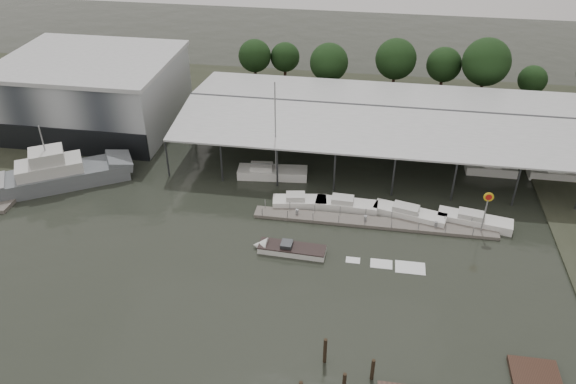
# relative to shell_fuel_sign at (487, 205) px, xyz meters

# --- Properties ---
(ground) EXTENTS (200.00, 200.00, 0.00)m
(ground) POSITION_rel_shell_fuel_sign_xyz_m (-27.00, -9.99, -3.93)
(ground) COLOR #252921
(ground) RESTS_ON ground
(land_strip_far) EXTENTS (140.00, 30.00, 0.30)m
(land_strip_far) POSITION_rel_shell_fuel_sign_xyz_m (-27.00, 32.01, -3.83)
(land_strip_far) COLOR #34382A
(land_strip_far) RESTS_ON ground
(land_strip_west) EXTENTS (20.00, 40.00, 0.30)m
(land_strip_west) POSITION_rel_shell_fuel_sign_xyz_m (-67.00, 20.01, -3.83)
(land_strip_west) COLOR #34382A
(land_strip_west) RESTS_ON ground
(storage_warehouse) EXTENTS (24.50, 20.50, 10.50)m
(storage_warehouse) POSITION_rel_shell_fuel_sign_xyz_m (-55.00, 19.95, 1.36)
(storage_warehouse) COLOR #A4AAAF
(storage_warehouse) RESTS_ON ground
(covered_boat_shed) EXTENTS (58.24, 24.00, 6.96)m
(covered_boat_shed) POSITION_rel_shell_fuel_sign_xyz_m (-10.00, 18.01, 2.20)
(covered_boat_shed) COLOR silver
(covered_boat_shed) RESTS_ON ground
(trawler_dock) EXTENTS (3.00, 18.00, 0.50)m
(trawler_dock) POSITION_rel_shell_fuel_sign_xyz_m (-57.00, 4.01, -3.68)
(trawler_dock) COLOR #6A645E
(trawler_dock) RESTS_ON ground
(floating_dock) EXTENTS (28.00, 2.00, 1.40)m
(floating_dock) POSITION_rel_shell_fuel_sign_xyz_m (-12.00, 0.01, -3.72)
(floating_dock) COLOR #6A645E
(floating_dock) RESTS_ON ground
(shell_fuel_sign) EXTENTS (1.10, 0.18, 5.55)m
(shell_fuel_sign) POSITION_rel_shell_fuel_sign_xyz_m (0.00, 0.00, 0.00)
(shell_fuel_sign) COLOR gray
(shell_fuel_sign) RESTS_ON ground
(grey_trawler) EXTENTS (17.22, 12.76, 8.84)m
(grey_trawler) POSITION_rel_shell_fuel_sign_xyz_m (-51.84, 2.44, -2.35)
(grey_trawler) COLOR slate
(grey_trawler) RESTS_ON ground
(white_sailboat) EXTENTS (9.26, 3.40, 13.46)m
(white_sailboat) POSITION_rel_shell_fuel_sign_xyz_m (-25.65, 8.50, -3.27)
(white_sailboat) COLOR white
(white_sailboat) RESTS_ON ground
(speedboat_underway) EXTENTS (18.95, 3.01, 2.00)m
(speedboat_underway) POSITION_rel_shell_fuel_sign_xyz_m (-21.23, -6.62, -3.53)
(speedboat_underway) COLOR white
(speedboat_underway) RESTS_ON ground
(moored_cruiser_0) EXTENTS (6.71, 3.15, 1.70)m
(moored_cruiser_0) POSITION_rel_shell_fuel_sign_xyz_m (-21.09, 2.31, -3.31)
(moored_cruiser_0) COLOR white
(moored_cruiser_0) RESTS_ON ground
(moored_cruiser_1) EXTENTS (7.48, 2.50, 1.70)m
(moored_cruiser_1) POSITION_rel_shell_fuel_sign_xyz_m (-15.43, 2.55, -3.31)
(moored_cruiser_1) COLOR white
(moored_cruiser_1) RESTS_ON ground
(moored_cruiser_2) EXTENTS (8.69, 4.18, 1.70)m
(moored_cruiser_2) POSITION_rel_shell_fuel_sign_xyz_m (-7.98, 1.90, -3.31)
(moored_cruiser_2) COLOR white
(moored_cruiser_2) RESTS_ON ground
(moored_cruiser_3) EXTENTS (8.61, 3.75, 1.70)m
(moored_cruiser_3) POSITION_rel_shell_fuel_sign_xyz_m (-0.57, 1.74, -3.31)
(moored_cruiser_3) COLOR white
(moored_cruiser_3) RESTS_ON ground
(horizon_tree_line) EXTENTS (69.75, 10.49, 11.36)m
(horizon_tree_line) POSITION_rel_shell_fuel_sign_xyz_m (-3.80, 37.50, 2.29)
(horizon_tree_line) COLOR black
(horizon_tree_line) RESTS_ON ground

